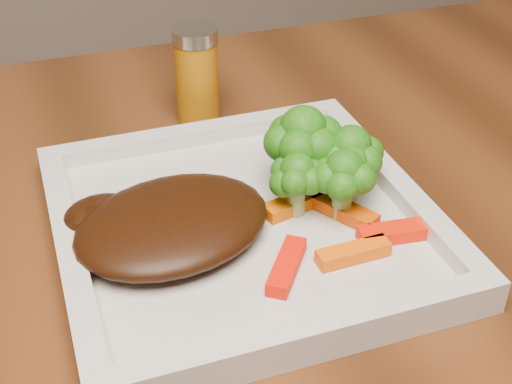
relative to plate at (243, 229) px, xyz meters
name	(u,v)px	position (x,y,z in m)	size (l,w,h in m)	color
plate	(243,229)	(0.00, 0.00, 0.00)	(0.27, 0.27, 0.01)	silver
steak	(173,224)	(-0.05, 0.00, 0.02)	(0.14, 0.11, 0.03)	black
broccoli_0	(302,151)	(0.06, 0.03, 0.04)	(0.07, 0.07, 0.07)	#377012
broccoli_1	(350,162)	(0.09, 0.00, 0.04)	(0.06, 0.06, 0.06)	#207112
broccoli_2	(343,183)	(0.07, -0.02, 0.04)	(0.05, 0.05, 0.06)	#286E12
broccoli_3	(297,178)	(0.04, 0.00, 0.04)	(0.05, 0.05, 0.06)	#217112
carrot_0	(353,253)	(0.06, -0.07, 0.01)	(0.05, 0.01, 0.01)	#FF5D04
carrot_1	(399,232)	(0.10, -0.05, 0.01)	(0.06, 0.02, 0.01)	#FA1E04
carrot_2	(287,266)	(0.01, -0.06, 0.01)	(0.06, 0.01, 0.01)	#FF1304
carrot_3	(338,156)	(0.10, 0.05, 0.01)	(0.06, 0.02, 0.01)	red
carrot_5	(341,210)	(0.07, -0.02, 0.01)	(0.06, 0.02, 0.01)	#D84503
carrot_6	(298,202)	(0.05, 0.00, 0.01)	(0.06, 0.02, 0.01)	#DE5B03
spice_shaker	(197,76)	(0.02, 0.18, 0.04)	(0.04, 0.04, 0.09)	#A66109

